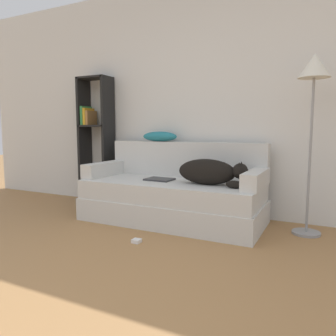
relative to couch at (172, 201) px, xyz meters
name	(u,v)px	position (x,y,z in m)	size (l,w,h in m)	color
wall_back	(206,98)	(0.18, 0.55, 1.13)	(7.11, 0.06, 2.70)	silver
couch	(172,201)	(0.00, 0.00, 0.00)	(1.92, 0.86, 0.44)	silver
couch_backrest	(185,159)	(0.00, 0.36, 0.43)	(1.88, 0.15, 0.40)	silver
couch_arm_left	(105,169)	(-0.89, -0.01, 0.30)	(0.15, 0.67, 0.16)	silver
couch_arm_right	(256,179)	(0.89, -0.01, 0.30)	(0.15, 0.67, 0.16)	silver
dog	(210,172)	(0.44, -0.05, 0.35)	(0.71, 0.25, 0.26)	black
laptop	(159,179)	(-0.15, -0.01, 0.23)	(0.29, 0.23, 0.02)	#2D2D30
throw_pillow	(160,136)	(-0.34, 0.36, 0.69)	(0.44, 0.17, 0.12)	teal
bookshelf	(95,133)	(-1.31, 0.37, 0.72)	(0.44, 0.26, 1.67)	black
floor_lamp	(314,84)	(1.34, 0.17, 1.18)	(0.28, 0.28, 1.67)	gray
power_adapter	(136,241)	(0.02, -0.75, -0.20)	(0.07, 0.07, 0.03)	silver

